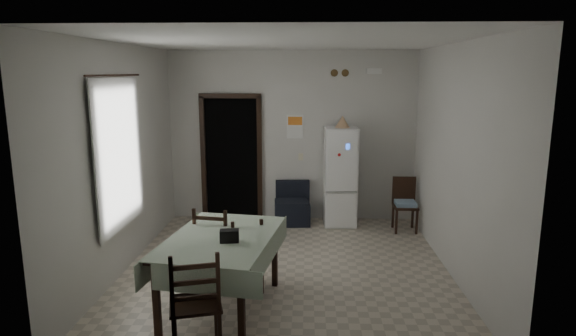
# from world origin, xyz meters

# --- Properties ---
(ground) EXTENTS (4.50, 4.50, 0.00)m
(ground) POSITION_xyz_m (0.00, 0.00, 0.00)
(ground) COLOR #B6A995
(ground) RESTS_ON ground
(ceiling) EXTENTS (4.20, 4.50, 0.02)m
(ceiling) POSITION_xyz_m (0.00, 0.00, 2.90)
(ceiling) COLOR white
(ceiling) RESTS_ON ground
(wall_back) EXTENTS (4.20, 0.02, 2.90)m
(wall_back) POSITION_xyz_m (0.00, 2.25, 1.45)
(wall_back) COLOR silver
(wall_back) RESTS_ON ground
(wall_front) EXTENTS (4.20, 0.02, 2.90)m
(wall_front) POSITION_xyz_m (0.00, -2.25, 1.45)
(wall_front) COLOR silver
(wall_front) RESTS_ON ground
(wall_left) EXTENTS (0.02, 4.50, 2.90)m
(wall_left) POSITION_xyz_m (-2.10, 0.00, 1.45)
(wall_left) COLOR silver
(wall_left) RESTS_ON ground
(wall_right) EXTENTS (0.02, 4.50, 2.90)m
(wall_right) POSITION_xyz_m (2.10, 0.00, 1.45)
(wall_right) COLOR silver
(wall_right) RESTS_ON ground
(doorway) EXTENTS (1.06, 0.52, 2.22)m
(doorway) POSITION_xyz_m (-1.05, 2.45, 1.06)
(doorway) COLOR black
(doorway) RESTS_ON ground
(window_recess) EXTENTS (0.10, 1.20, 1.60)m
(window_recess) POSITION_xyz_m (-2.15, -0.20, 1.55)
(window_recess) COLOR silver
(window_recess) RESTS_ON ground
(curtain) EXTENTS (0.02, 1.45, 1.85)m
(curtain) POSITION_xyz_m (-2.04, -0.20, 1.55)
(curtain) COLOR silver
(curtain) RESTS_ON ground
(curtain_rod) EXTENTS (0.02, 1.60, 0.02)m
(curtain_rod) POSITION_xyz_m (-2.03, -0.20, 2.50)
(curtain_rod) COLOR black
(curtain_rod) RESTS_ON ground
(calendar) EXTENTS (0.28, 0.02, 0.40)m
(calendar) POSITION_xyz_m (0.05, 2.24, 1.62)
(calendar) COLOR white
(calendar) RESTS_ON ground
(calendar_image) EXTENTS (0.24, 0.01, 0.14)m
(calendar_image) POSITION_xyz_m (0.05, 2.23, 1.72)
(calendar_image) COLOR orange
(calendar_image) RESTS_ON ground
(light_switch) EXTENTS (0.08, 0.02, 0.12)m
(light_switch) POSITION_xyz_m (0.15, 2.24, 1.10)
(light_switch) COLOR beige
(light_switch) RESTS_ON ground
(vent_left) EXTENTS (0.12, 0.03, 0.12)m
(vent_left) POSITION_xyz_m (0.70, 2.23, 2.52)
(vent_left) COLOR brown
(vent_left) RESTS_ON ground
(vent_right) EXTENTS (0.12, 0.03, 0.12)m
(vent_right) POSITION_xyz_m (0.88, 2.23, 2.52)
(vent_right) COLOR brown
(vent_right) RESTS_ON ground
(emergency_light) EXTENTS (0.25, 0.07, 0.09)m
(emergency_light) POSITION_xyz_m (1.35, 2.21, 2.55)
(emergency_light) COLOR white
(emergency_light) RESTS_ON ground
(fridge) EXTENTS (0.56, 0.56, 1.64)m
(fridge) POSITION_xyz_m (0.81, 1.93, 0.82)
(fridge) COLOR white
(fridge) RESTS_ON ground
(tan_cone) EXTENTS (0.25, 0.25, 0.20)m
(tan_cone) POSITION_xyz_m (0.83, 1.93, 1.74)
(tan_cone) COLOR tan
(tan_cone) RESTS_ON fridge
(navy_seat) EXTENTS (0.63, 0.61, 0.70)m
(navy_seat) POSITION_xyz_m (0.01, 1.93, 0.35)
(navy_seat) COLOR black
(navy_seat) RESTS_ON ground
(corner_chair) EXTENTS (0.37, 0.37, 0.86)m
(corner_chair) POSITION_xyz_m (1.85, 1.61, 0.43)
(corner_chair) COLOR black
(corner_chair) RESTS_ON ground
(dining_table) EXTENTS (1.29, 1.75, 0.84)m
(dining_table) POSITION_xyz_m (-0.64, -1.14, 0.42)
(dining_table) COLOR #9EB097
(dining_table) RESTS_ON ground
(black_bag) EXTENTS (0.21, 0.14, 0.12)m
(black_bag) POSITION_xyz_m (-0.53, -1.29, 0.90)
(black_bag) COLOR black
(black_bag) RESTS_ON dining_table
(dining_chair_far_left) EXTENTS (0.50, 0.50, 1.02)m
(dining_chair_far_left) POSITION_xyz_m (-0.81, -0.57, 0.51)
(dining_chair_far_left) COLOR black
(dining_chair_far_left) RESTS_ON ground
(dining_chair_far_right) EXTENTS (0.49, 0.49, 0.90)m
(dining_chair_far_right) POSITION_xyz_m (-0.47, -0.62, 0.45)
(dining_chair_far_right) COLOR black
(dining_chair_far_right) RESTS_ON ground
(dining_chair_near_head) EXTENTS (0.55, 0.55, 1.05)m
(dining_chair_near_head) POSITION_xyz_m (-0.73, -2.00, 0.52)
(dining_chair_near_head) COLOR black
(dining_chair_near_head) RESTS_ON ground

